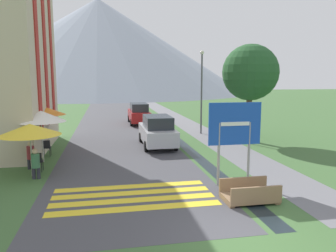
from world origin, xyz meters
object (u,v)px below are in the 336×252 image
(person_seated_near, at_px, (31,154))
(cafe_chair_far_left, at_px, (37,147))
(footbridge, at_px, (249,194))
(cafe_chair_far_right, at_px, (46,147))
(tree_by_path, at_px, (250,73))
(streetlamp, at_px, (202,86))
(parked_car_far, at_px, (139,113))
(road_sign, at_px, (235,131))
(cafe_umbrella_rear_orange, at_px, (47,111))
(parked_car_near, at_px, (157,131))
(person_seated_far, at_px, (36,162))
(cafe_umbrella_middle_white, at_px, (41,116))
(cafe_umbrella_front_yellow, at_px, (30,130))
(cafe_chair_near_left, at_px, (37,160))

(person_seated_near, bearing_deg, cafe_chair_far_left, 94.93)
(footbridge, height_order, cafe_chair_far_right, cafe_chair_far_right)
(footbridge, bearing_deg, cafe_chair_far_right, 134.46)
(person_seated_near, relative_size, tree_by_path, 0.20)
(cafe_chair_far_right, xyz_separation_m, cafe_chair_far_left, (-0.45, -0.13, 0.00))
(person_seated_near, distance_m, streetlamp, 12.95)
(parked_car_far, bearing_deg, road_sign, -84.01)
(cafe_umbrella_rear_orange, bearing_deg, footbridge, -50.00)
(cafe_umbrella_rear_orange, relative_size, streetlamp, 0.40)
(footbridge, bearing_deg, tree_by_path, 65.82)
(parked_car_near, xyz_separation_m, person_seated_far, (-5.74, -5.37, -0.23))
(footbridge, relative_size, streetlamp, 0.29)
(cafe_umbrella_middle_white, bearing_deg, footbridge, -41.12)
(road_sign, height_order, parked_car_near, road_sign)
(parked_car_near, height_order, cafe_umbrella_rear_orange, cafe_umbrella_rear_orange)
(person_seated_far, bearing_deg, parked_car_far, 69.63)
(streetlamp, bearing_deg, cafe_umbrella_middle_white, -146.59)
(cafe_umbrella_rear_orange, bearing_deg, cafe_umbrella_front_yellow, -88.57)
(road_sign, xyz_separation_m, parked_car_far, (-1.82, 17.34, -1.16))
(footbridge, bearing_deg, cafe_chair_far_left, 136.61)
(parked_car_far, bearing_deg, person_seated_near, -114.24)
(parked_car_far, distance_m, cafe_umbrella_front_yellow, 15.93)
(cafe_chair_far_left, distance_m, person_seated_near, 2.25)
(footbridge, bearing_deg, streetlamp, 80.35)
(road_sign, bearing_deg, person_seated_near, 155.22)
(parked_car_near, xyz_separation_m, tree_by_path, (5.96, 0.52, 3.41))
(cafe_chair_far_left, bearing_deg, parked_car_near, 2.99)
(cafe_chair_far_left, bearing_deg, tree_by_path, -1.26)
(person_seated_near, bearing_deg, tree_by_path, 19.59)
(parked_car_far, relative_size, streetlamp, 0.78)
(cafe_chair_far_left, relative_size, streetlamp, 0.14)
(footbridge, height_order, cafe_umbrella_front_yellow, cafe_umbrella_front_yellow)
(cafe_chair_far_right, xyz_separation_m, tree_by_path, (11.94, 1.98, 3.81))
(cafe_umbrella_rear_orange, distance_m, tree_by_path, 12.25)
(cafe_chair_far_right, bearing_deg, cafe_umbrella_middle_white, -114.72)
(cafe_chair_far_right, distance_m, person_seated_near, 2.39)
(cafe_umbrella_rear_orange, bearing_deg, streetlamp, 21.32)
(footbridge, height_order, cafe_umbrella_rear_orange, cafe_umbrella_rear_orange)
(cafe_umbrella_rear_orange, height_order, streetlamp, streetlamp)
(parked_car_far, distance_m, cafe_chair_far_right, 12.74)
(cafe_umbrella_front_yellow, xyz_separation_m, cafe_umbrella_middle_white, (0.02, 2.35, 0.27))
(cafe_umbrella_front_yellow, bearing_deg, parked_car_near, 39.63)
(cafe_chair_near_left, bearing_deg, person_seated_near, 109.51)
(footbridge, bearing_deg, cafe_chair_near_left, 147.13)
(road_sign, bearing_deg, cafe_chair_far_right, 141.90)
(cafe_chair_near_left, xyz_separation_m, cafe_chair_far_left, (-0.57, 2.77, 0.00))
(road_sign, height_order, parked_car_far, road_sign)
(cafe_chair_far_right, bearing_deg, cafe_chair_far_left, 170.11)
(person_seated_near, xyz_separation_m, streetlamp, (10.06, 7.67, 2.77))
(cafe_chair_far_left, bearing_deg, cafe_umbrella_front_yellow, -93.01)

